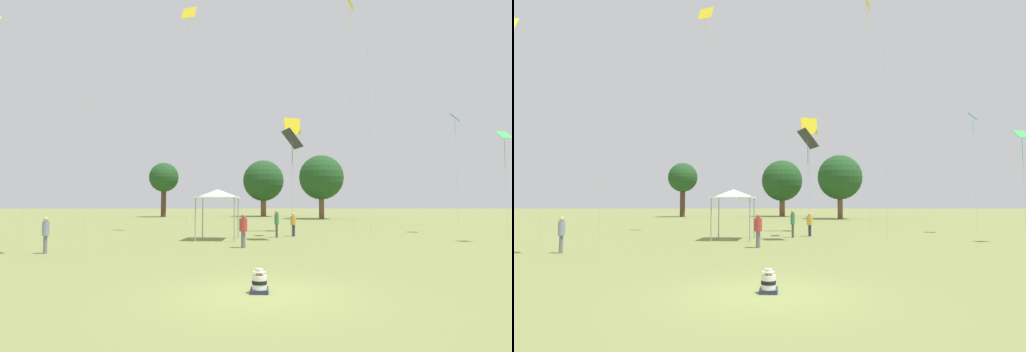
{
  "view_description": "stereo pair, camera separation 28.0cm",
  "coord_description": "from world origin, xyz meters",
  "views": [
    {
      "loc": [
        -0.28,
        -9.8,
        2.2
      ],
      "look_at": [
        -0.01,
        6.93,
        3.33
      ],
      "focal_mm": 28.0,
      "sensor_mm": 36.0,
      "label": 1
    },
    {
      "loc": [
        0.0,
        -9.8,
        2.2
      ],
      "look_at": [
        -0.01,
        6.93,
        3.33
      ],
      "focal_mm": 28.0,
      "sensor_mm": 36.0,
      "label": 2
    }
  ],
  "objects": [
    {
      "name": "person_standing_3",
      "position": [
        1.46,
        15.82,
        1.06
      ],
      "size": [
        0.33,
        0.33,
        1.72
      ],
      "rotation": [
        0.0,
        0.0,
        1.37
      ],
      "color": "brown",
      "rests_on": "ground"
    },
    {
      "name": "canopy_tent",
      "position": [
        -2.2,
        14.34,
        2.73
      ],
      "size": [
        2.67,
        2.67,
        3.02
      ],
      "rotation": [
        0.0,
        0.0,
        -0.07
      ],
      "color": "white",
      "rests_on": "ground"
    },
    {
      "name": "person_standing_1",
      "position": [
        2.63,
        16.75,
        0.91
      ],
      "size": [
        0.47,
        0.47,
        1.55
      ],
      "rotation": [
        0.0,
        0.0,
        3.38
      ],
      "color": "#282D42",
      "rests_on": "ground"
    },
    {
      "name": "kite_1",
      "position": [
        7.38,
        19.6,
        16.89
      ],
      "size": [
        0.81,
        1.28,
        18.07
      ],
      "rotation": [
        0.0,
        0.0,
        0.47
      ],
      "color": "yellow",
      "rests_on": "ground"
    },
    {
      "name": "kite_6",
      "position": [
        -5.07,
        20.71,
        16.53
      ],
      "size": [
        1.25,
        0.85,
        17.68
      ],
      "rotation": [
        0.0,
        0.0,
        5.16
      ],
      "color": "yellow",
      "rests_on": "ground"
    },
    {
      "name": "kite_0",
      "position": [
        3.04,
        20.75,
        8.01
      ],
      "size": [
        1.34,
        0.62,
        8.81
      ],
      "rotation": [
        0.0,
        0.0,
        5.78
      ],
      "color": "yellow",
      "rests_on": "ground"
    },
    {
      "name": "kite_4",
      "position": [
        14.17,
        12.41,
        5.83
      ],
      "size": [
        0.82,
        0.68,
        6.33
      ],
      "rotation": [
        0.0,
        0.0,
        5.68
      ],
      "color": "green",
      "rests_on": "ground"
    },
    {
      "name": "ground_plane",
      "position": [
        0.0,
        0.0,
        0.0
      ],
      "size": [
        300.0,
        300.0,
        0.0
      ],
      "primitive_type": "plane",
      "color": "olive"
    },
    {
      "name": "distant_tree_1",
      "position": [
        9.69,
        45.41,
        5.74
      ],
      "size": [
        6.18,
        6.18,
        8.86
      ],
      "color": "brown",
      "rests_on": "ground"
    },
    {
      "name": "seated_toddler",
      "position": [
        -0.04,
        0.11,
        0.24
      ],
      "size": [
        0.47,
        0.57,
        0.61
      ],
      "rotation": [
        0.0,
        0.0,
        -0.04
      ],
      "color": "#282D47",
      "rests_on": "ground"
    },
    {
      "name": "distant_tree_0",
      "position": [
        1.99,
        55.6,
        5.84
      ],
      "size": [
        6.68,
        6.68,
        9.22
      ],
      "color": "brown",
      "rests_on": "ground"
    },
    {
      "name": "kite_7",
      "position": [
        2.25,
        13.75,
        5.96
      ],
      "size": [
        1.24,
        1.57,
        6.56
      ],
      "rotation": [
        0.0,
        0.0,
        1.07
      ],
      "color": "#1E2328",
      "rests_on": "ground"
    },
    {
      "name": "person_standing_0",
      "position": [
        -0.59,
        9.99,
        0.97
      ],
      "size": [
        0.56,
        0.56,
        1.65
      ],
      "rotation": [
        0.0,
        0.0,
        3.78
      ],
      "color": "slate",
      "rests_on": "ground"
    },
    {
      "name": "kite_5",
      "position": [
        15.0,
        19.29,
        8.26
      ],
      "size": [
        0.95,
        1.01,
        8.87
      ],
      "rotation": [
        0.0,
        0.0,
        0.2
      ],
      "color": "#339EDB",
      "rests_on": "ground"
    },
    {
      "name": "distant_tree_2",
      "position": [
        -13.89,
        53.56,
        6.16
      ],
      "size": [
        4.62,
        4.62,
        8.58
      ],
      "color": "#473323",
      "rests_on": "ground"
    },
    {
      "name": "person_standing_2",
      "position": [
        -9.18,
        7.86,
        0.96
      ],
      "size": [
        0.32,
        0.32,
        1.59
      ],
      "rotation": [
        0.0,
        0.0,
        4.58
      ],
      "color": "slate",
      "rests_on": "ground"
    }
  ]
}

